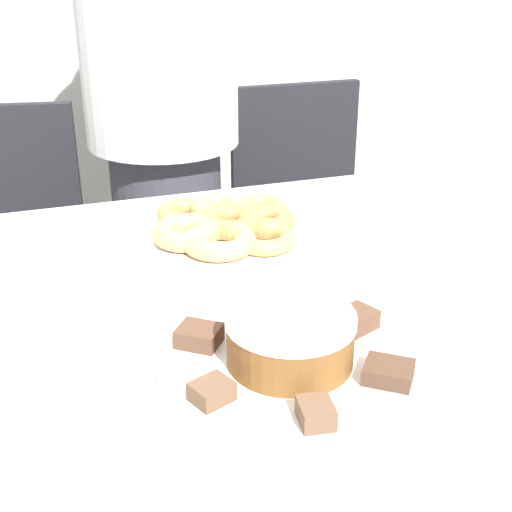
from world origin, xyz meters
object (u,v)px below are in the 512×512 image
(person_standing, at_px, (163,122))
(frosted_cake, at_px, (290,338))
(plate_donuts, at_px, (232,233))
(office_chair_right, at_px, (309,248))
(napkin, at_px, (503,257))
(office_chair_left, at_px, (9,290))
(plate_cake, at_px, (290,364))

(person_standing, height_order, frosted_cake, person_standing)
(plate_donuts, height_order, frosted_cake, frosted_cake)
(office_chair_right, bearing_deg, frosted_cake, -113.36)
(frosted_cake, distance_m, napkin, 0.51)
(office_chair_left, xyz_separation_m, plate_cake, (0.38, -1.08, 0.36))
(plate_cake, distance_m, napkin, 0.51)
(person_standing, distance_m, plate_donuts, 0.58)
(office_chair_right, xyz_separation_m, frosted_cake, (-0.48, -1.08, 0.40))
(plate_cake, height_order, plate_donuts, same)
(office_chair_left, distance_m, frosted_cake, 1.21)
(office_chair_right, relative_size, plate_donuts, 2.40)
(napkin, bearing_deg, office_chair_left, 134.29)
(plate_donuts, xyz_separation_m, frosted_cake, (-0.05, -0.44, 0.04))
(frosted_cake, bearing_deg, office_chair_left, 109.65)
(office_chair_right, relative_size, frosted_cake, 5.18)
(office_chair_left, bearing_deg, frosted_cake, -60.02)
(office_chair_left, bearing_deg, plate_donuts, -45.08)
(office_chair_right, height_order, napkin, office_chair_right)
(office_chair_left, relative_size, office_chair_right, 1.00)
(plate_cake, bearing_deg, frosted_cake, 180.00)
(office_chair_right, height_order, plate_cake, office_chair_right)
(frosted_cake, relative_size, napkin, 0.86)
(office_chair_left, height_order, office_chair_right, same)
(frosted_cake, xyz_separation_m, napkin, (0.47, 0.20, -0.04))
(person_standing, xyz_separation_m, frosted_cake, (-0.04, -1.01, -0.03))
(office_chair_left, xyz_separation_m, frosted_cake, (0.38, -1.08, 0.40))
(office_chair_left, height_order, plate_donuts, office_chair_left)
(person_standing, height_order, plate_cake, person_standing)
(person_standing, distance_m, office_chair_right, 0.62)
(person_standing, bearing_deg, plate_donuts, -88.88)
(office_chair_left, bearing_deg, office_chair_right, 10.39)
(person_standing, xyz_separation_m, plate_donuts, (0.01, -0.57, -0.07))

